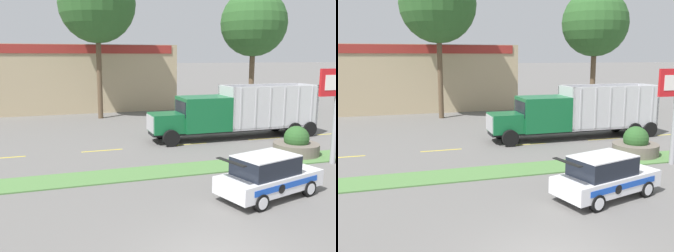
# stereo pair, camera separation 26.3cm
# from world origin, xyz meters

# --- Properties ---
(grass_verge) EXTENTS (120.00, 1.98, 0.06)m
(grass_verge) POSITION_xyz_m (0.00, 8.21, 0.03)
(grass_verge) COLOR #517F42
(grass_verge) RESTS_ON ground_plane
(centre_line_3) EXTENTS (2.40, 0.14, 0.01)m
(centre_line_3) POSITION_xyz_m (-6.75, 13.19, 0.00)
(centre_line_3) COLOR yellow
(centre_line_3) RESTS_ON ground_plane
(centre_line_4) EXTENTS (2.40, 0.14, 0.01)m
(centre_line_4) POSITION_xyz_m (-1.35, 13.19, 0.00)
(centre_line_4) COLOR yellow
(centre_line_4) RESTS_ON ground_plane
(centre_line_5) EXTENTS (2.40, 0.14, 0.01)m
(centre_line_5) POSITION_xyz_m (4.05, 13.19, 0.00)
(centre_line_5) COLOR yellow
(centre_line_5) RESTS_ON ground_plane
(centre_line_6) EXTENTS (2.40, 0.14, 0.01)m
(centre_line_6) POSITION_xyz_m (9.45, 13.19, 0.00)
(centre_line_6) COLOR yellow
(centre_line_6) RESTS_ON ground_plane
(centre_line_7) EXTENTS (2.40, 0.14, 0.01)m
(centre_line_7) POSITION_xyz_m (14.85, 13.19, 0.00)
(centre_line_7) COLOR yellow
(centre_line_7) RESTS_ON ground_plane
(dump_truck_lead) EXTENTS (11.62, 2.60, 3.51)m
(dump_truck_lead) POSITION_xyz_m (6.72, 14.10, 1.58)
(dump_truck_lead) COLOR black
(dump_truck_lead) RESTS_ON ground_plane
(rally_car) EXTENTS (4.63, 2.87, 1.74)m
(rally_car) POSITION_xyz_m (3.86, 3.90, 0.87)
(rally_car) COLOR white
(rally_car) RESTS_ON ground_plane
(stone_planter) EXTENTS (2.50, 2.50, 1.64)m
(stone_planter) POSITION_xyz_m (8.86, 9.02, 0.57)
(stone_planter) COLOR #6B6056
(stone_planter) RESTS_ON ground_plane
(store_building_backdrop) EXTENTS (24.46, 12.10, 6.56)m
(store_building_backdrop) POSITION_xyz_m (-3.96, 34.08, 3.28)
(store_building_backdrop) COLOR tan
(store_building_backdrop) RESTS_ON ground_plane
(tree_behind_right) EXTENTS (6.51, 6.51, 13.54)m
(tree_behind_right) POSITION_xyz_m (15.32, 25.45, 9.30)
(tree_behind_right) COLOR brown
(tree_behind_right) RESTS_ON ground_plane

